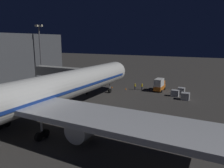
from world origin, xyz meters
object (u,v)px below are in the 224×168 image
jet_bridge (68,73)px  ground_crew_under_port_wing (142,86)px  baggage_container_near_belt (181,91)px  baggage_container_mid_row (185,96)px  airliner_at_gate (24,99)px  traffic_cone_nose_starboard (112,87)px  apron_floodlight_mast (40,50)px  baggage_container_far_row (175,93)px  traffic_cone_nose_port (126,89)px  ground_crew_by_belt_loader (135,86)px  cargo_truck_aft (159,85)px

jet_bridge → ground_crew_under_port_wing: size_ratio=10.05×
baggage_container_near_belt → baggage_container_mid_row: baggage_container_near_belt is taller
airliner_at_gate → traffic_cone_nose_starboard: bearing=-86.2°
apron_floodlight_mast → baggage_container_far_row: apron_floodlight_mast is taller
baggage_container_far_row → traffic_cone_nose_port: size_ratio=3.33×
baggage_container_far_row → traffic_cone_nose_port: bearing=-4.8°
airliner_at_gate → baggage_container_near_belt: (-17.07, -34.69, -4.32)m
baggage_container_far_row → traffic_cone_nose_starboard: (18.28, -1.17, -0.52)m
ground_crew_by_belt_loader → traffic_cone_nose_starboard: bearing=9.1°
baggage_container_mid_row → traffic_cone_nose_port: size_ratio=3.36×
cargo_truck_aft → jet_bridge: bearing=30.5°
jet_bridge → cargo_truck_aft: jet_bridge is taller
ground_crew_by_belt_loader → traffic_cone_nose_starboard: size_ratio=3.33×
jet_bridge → traffic_cone_nose_starboard: jet_bridge is taller
airliner_at_gate → jet_bridge: 25.23m
airliner_at_gate → traffic_cone_nose_starboard: 33.23m
baggage_container_mid_row → traffic_cone_nose_port: 16.98m
traffic_cone_nose_port → baggage_container_far_row: bearing=175.2°
ground_crew_under_port_wing → traffic_cone_nose_starboard: size_ratio=3.38×
apron_floodlight_mast → cargo_truck_aft: apron_floodlight_mast is taller
apron_floodlight_mast → traffic_cone_nose_starboard: apron_floodlight_mast is taller
baggage_container_near_belt → traffic_cone_nose_starboard: size_ratio=3.08×
jet_bridge → apron_floodlight_mast: bearing=-19.9°
cargo_truck_aft → traffic_cone_nose_starboard: bearing=12.0°
cargo_truck_aft → airliner_at_gate: bearing=72.7°
traffic_cone_nose_port → ground_crew_by_belt_loader: bearing=-155.4°
jet_bridge → cargo_truck_aft: bearing=-149.5°
baggage_container_mid_row → jet_bridge: bearing=12.5°
jet_bridge → ground_crew_by_belt_loader: (-14.84, -10.84, -4.28)m
airliner_at_gate → baggage_container_mid_row: bearing=-122.6°
apron_floodlight_mast → baggage_container_near_belt: apron_floodlight_mast is taller
baggage_container_mid_row → traffic_cone_nose_port: (16.65, -3.29, -0.57)m
cargo_truck_aft → ground_crew_by_belt_loader: 6.75m
baggage_container_mid_row → traffic_cone_nose_port: bearing=-11.2°
jet_bridge → apron_floodlight_mast: size_ratio=1.01×
baggage_container_far_row → traffic_cone_nose_starboard: size_ratio=3.33×
baggage_container_far_row → traffic_cone_nose_starboard: baggage_container_far_row is taller
apron_floodlight_mast → ground_crew_by_belt_loader: size_ratio=10.04×
airliner_at_gate → traffic_cone_nose_starboard: size_ratio=122.24×
jet_bridge → ground_crew_by_belt_loader: jet_bridge is taller
jet_bridge → baggage_container_far_row: 28.06m
jet_bridge → ground_crew_under_port_wing: 20.71m
traffic_cone_nose_starboard → baggage_container_mid_row: bearing=171.1°
baggage_container_mid_row → baggage_container_near_belt: bearing=-71.0°
cargo_truck_aft → traffic_cone_nose_port: bearing=17.6°
jet_bridge → baggage_container_mid_row: bearing=-167.5°
baggage_container_far_row → airliner_at_gate: bearing=63.1°
ground_crew_under_port_wing → traffic_cone_nose_port: (4.17, 1.85, -0.75)m
baggage_container_mid_row → ground_crew_by_belt_loader: ground_crew_by_belt_loader is taller
cargo_truck_aft → ground_crew_by_belt_loader: bearing=14.9°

